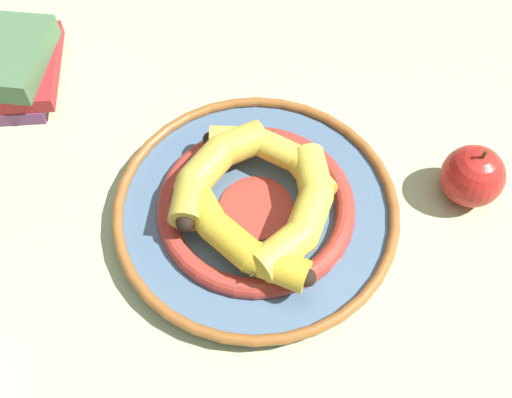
{
  "coord_description": "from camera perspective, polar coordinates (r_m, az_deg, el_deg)",
  "views": [
    {
      "loc": [
        -0.26,
        0.18,
        0.61
      ],
      "look_at": [
        0.04,
        -0.02,
        0.04
      ],
      "focal_mm": 42.0,
      "sensor_mm": 36.0,
      "label": 1
    }
  ],
  "objects": [
    {
      "name": "ground_plane",
      "position": [
        0.69,
        0.33,
        -4.74
      ],
      "size": [
        2.8,
        2.8,
        0.0
      ],
      "primitive_type": "plane",
      "color": "#B2C693"
    },
    {
      "name": "banana_c",
      "position": [
        0.68,
        -3.93,
        3.04
      ],
      "size": [
        0.09,
        0.17,
        0.04
      ],
      "rotation": [
        0.0,
        0.0,
        8.24
      ],
      "color": "gold",
      "rests_on": "decorative_bowl"
    },
    {
      "name": "decorative_bowl",
      "position": [
        0.7,
        0.0,
        -0.95
      ],
      "size": [
        0.33,
        0.33,
        0.03
      ],
      "color": "slate",
      "rests_on": "ground_plane"
    },
    {
      "name": "banana_a",
      "position": [
        0.65,
        4.32,
        -1.52
      ],
      "size": [
        0.12,
        0.16,
        0.04
      ],
      "rotation": [
        0.0,
        0.0,
        5.35
      ],
      "color": "yellow",
      "rests_on": "decorative_bowl"
    },
    {
      "name": "apple",
      "position": [
        0.74,
        19.92,
        2.06
      ],
      "size": [
        0.07,
        0.07,
        0.09
      ],
      "color": "red",
      "rests_on": "ground_plane"
    },
    {
      "name": "banana_b",
      "position": [
        0.7,
        1.99,
        4.11
      ],
      "size": [
        0.17,
        0.1,
        0.03
      ],
      "rotation": [
        0.0,
        0.0,
        6.75
      ],
      "color": "yellow",
      "rests_on": "decorative_bowl"
    },
    {
      "name": "banana_d",
      "position": [
        0.64,
        -2.23,
        -3.3
      ],
      "size": [
        0.2,
        0.08,
        0.04
      ],
      "rotation": [
        0.0,
        0.0,
        9.67
      ],
      "color": "gold",
      "rests_on": "decorative_bowl"
    }
  ]
}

